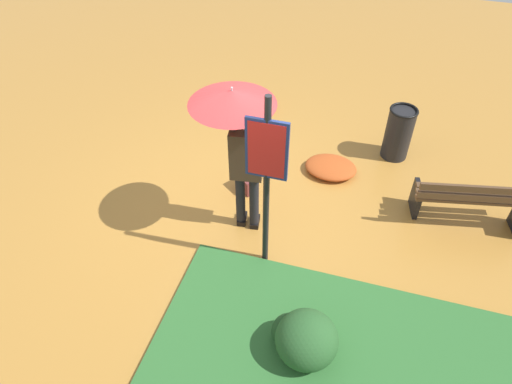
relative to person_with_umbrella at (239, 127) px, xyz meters
name	(u,v)px	position (x,y,z in m)	size (l,w,h in m)	color
ground_plane	(240,210)	(0.09, -0.24, -1.55)	(18.00, 18.00, 0.00)	#B27A33
person_with_umbrella	(239,127)	(0.00, 0.00, 0.00)	(0.96, 0.96, 2.04)	black
info_sign_post	(267,169)	(-0.46, 0.49, -0.11)	(0.44, 0.07, 2.30)	black
handbag	(245,183)	(0.15, -0.65, -1.42)	(0.32, 0.29, 0.37)	brown
park_bench	(471,200)	(-2.80, -0.86, -1.15)	(1.41, 0.64, 0.75)	black
trash_bin	(399,133)	(-1.81, -2.07, -1.13)	(0.42, 0.42, 0.83)	black
shrub_cluster	(303,338)	(-1.15, 1.56, -1.29)	(0.70, 0.63, 0.57)	#285628
leaf_pile_near_person	(253,101)	(0.69, -2.80, -1.46)	(0.79, 0.64, 0.17)	#B74C1E
leaf_pile_by_bench	(331,167)	(-0.94, -1.39, -1.47)	(0.76, 0.61, 0.17)	#B74C1E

